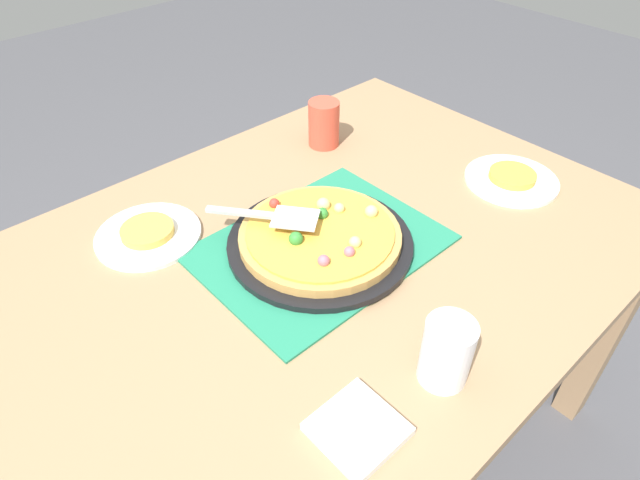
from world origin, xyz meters
TOP-DOWN VIEW (x-y plane):
  - ground_plane at (0.00, 0.00)m, footprint 8.00×8.00m
  - dining_table at (0.00, 0.00)m, footprint 1.40×1.00m
  - placemat at (0.00, 0.00)m, footprint 0.48×0.36m
  - pizza_pan at (0.00, 0.00)m, footprint 0.38×0.38m
  - pizza at (0.00, 0.00)m, footprint 0.33×0.33m
  - plate_near_left at (-0.24, 0.27)m, footprint 0.22×0.22m
  - plate_far_right at (0.50, -0.13)m, footprint 0.22×0.22m
  - served_slice_left at (-0.24, 0.27)m, footprint 0.11×0.11m
  - served_slice_right at (0.50, -0.13)m, footprint 0.11×0.11m
  - cup_far at (-0.07, -0.37)m, footprint 0.08×0.08m
  - cup_corner at (0.29, 0.30)m, footprint 0.08×0.08m
  - pizza_server at (-0.06, 0.08)m, footprint 0.18×0.21m
  - napkin_stack at (-0.24, -0.34)m, footprint 0.12×0.12m

SIDE VIEW (x-z plane):
  - ground_plane at x=0.00m, z-range 0.00..0.00m
  - dining_table at x=0.00m, z-range 0.27..1.02m
  - placemat at x=0.00m, z-range 0.75..0.76m
  - plate_near_left at x=-0.24m, z-range 0.75..0.76m
  - plate_far_right at x=0.50m, z-range 0.75..0.76m
  - napkin_stack at x=-0.24m, z-range 0.75..0.77m
  - pizza_pan at x=0.00m, z-range 0.76..0.77m
  - served_slice_left at x=-0.24m, z-range 0.76..0.78m
  - served_slice_right at x=0.50m, z-range 0.76..0.78m
  - pizza at x=0.00m, z-range 0.76..0.81m
  - cup_far at x=-0.07m, z-range 0.75..0.87m
  - cup_corner at x=0.29m, z-range 0.75..0.87m
  - pizza_server at x=-0.06m, z-range 0.82..0.82m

